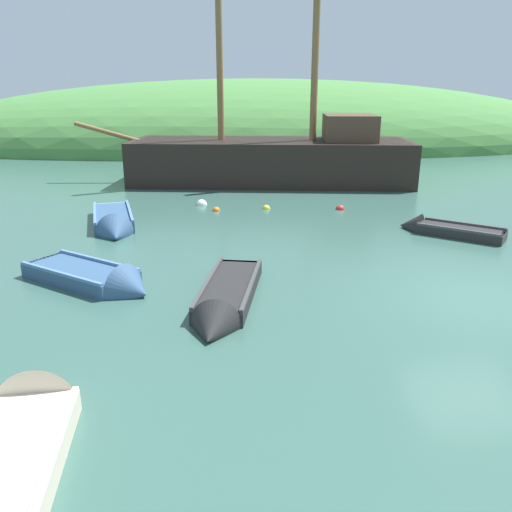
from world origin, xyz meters
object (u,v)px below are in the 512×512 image
object	(u,v)px
rowboat_outer_left	(225,303)
buoy_red	(340,209)
rowboat_portside	(444,231)
buoy_yellow	(266,209)
buoy_white	(202,205)
rowboat_near_dock	(114,224)
buoy_orange	(216,211)
rowboat_center	(99,281)
sailing_ship	(274,166)
rowboat_outer_right	(18,449)

from	to	relation	value
rowboat_outer_left	buoy_red	size ratio (longest dim) A/B	11.88
rowboat_portside	buoy_yellow	world-z (taller)	rowboat_portside
buoy_white	buoy_red	world-z (taller)	buoy_white
rowboat_near_dock	rowboat_portside	bearing A→B (deg)	69.20
buoy_orange	buoy_yellow	size ratio (longest dim) A/B	1.01
rowboat_center	buoy_red	size ratio (longest dim) A/B	10.40
rowboat_near_dock	buoy_white	size ratio (longest dim) A/B	9.90
rowboat_outer_left	buoy_yellow	xyz separation A→B (m)	(1.56, 8.61, -0.09)
sailing_ship	rowboat_outer_right	world-z (taller)	sailing_ship
rowboat_outer_right	buoy_orange	world-z (taller)	rowboat_outer_right
rowboat_portside	buoy_orange	bearing A→B (deg)	11.11
rowboat_center	rowboat_portside	bearing A→B (deg)	57.06
rowboat_center	rowboat_near_dock	bearing A→B (deg)	133.19
buoy_red	rowboat_outer_right	bearing A→B (deg)	-118.05
sailing_ship	rowboat_portside	size ratio (longest dim) A/B	5.21
rowboat_portside	rowboat_outer_right	world-z (taller)	rowboat_outer_right
buoy_white	rowboat_portside	bearing A→B (deg)	-31.27
rowboat_center	buoy_orange	size ratio (longest dim) A/B	11.86
buoy_orange	buoy_red	distance (m)	4.42
rowboat_outer_right	buoy_yellow	distance (m)	13.44
rowboat_near_dock	buoy_white	bearing A→B (deg)	126.67
rowboat_outer_right	buoy_white	bearing A→B (deg)	-11.31
rowboat_center	rowboat_portside	world-z (taller)	rowboat_center
rowboat_center	rowboat_near_dock	distance (m)	5.00
rowboat_outer_left	buoy_white	world-z (taller)	rowboat_outer_left
sailing_ship	rowboat_near_dock	xyz separation A→B (m)	(-5.74, -7.56, -0.63)
sailing_ship	rowboat_portside	bearing A→B (deg)	121.77
rowboat_near_dock	buoy_white	world-z (taller)	rowboat_near_dock
rowboat_center	rowboat_outer_left	distance (m)	3.09
sailing_ship	buoy_red	world-z (taller)	sailing_ship
buoy_red	buoy_yellow	bearing A→B (deg)	174.13
buoy_orange	buoy_yellow	distance (m)	1.80
buoy_orange	buoy_white	xyz separation A→B (m)	(-0.54, 1.00, 0.00)
buoy_red	buoy_white	bearing A→B (deg)	167.70
rowboat_outer_left	rowboat_near_dock	bearing A→B (deg)	-141.01
sailing_ship	buoy_yellow	distance (m)	5.40
rowboat_near_dock	buoy_red	size ratio (longest dim) A/B	12.20
rowboat_near_dock	buoy_red	bearing A→B (deg)	91.82
sailing_ship	buoy_orange	xyz separation A→B (m)	(-2.58, -5.48, -0.74)
rowboat_outer_left	buoy_red	world-z (taller)	rowboat_outer_left
rowboat_center	buoy_red	world-z (taller)	rowboat_center
rowboat_outer_left	buoy_orange	world-z (taller)	rowboat_outer_left
buoy_yellow	buoy_white	bearing A→B (deg)	160.85
rowboat_center	buoy_yellow	bearing A→B (deg)	95.10
rowboat_center	rowboat_near_dock	xyz separation A→B (m)	(-0.63, 4.96, 0.02)
rowboat_near_dock	buoy_white	xyz separation A→B (m)	(2.62, 3.08, -0.12)
rowboat_portside	buoy_white	bearing A→B (deg)	6.78
rowboat_outer_right	buoy_white	world-z (taller)	rowboat_outer_right
rowboat_portside	rowboat_outer_left	size ratio (longest dim) A/B	0.75
rowboat_near_dock	rowboat_portside	size ratio (longest dim) A/B	1.36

